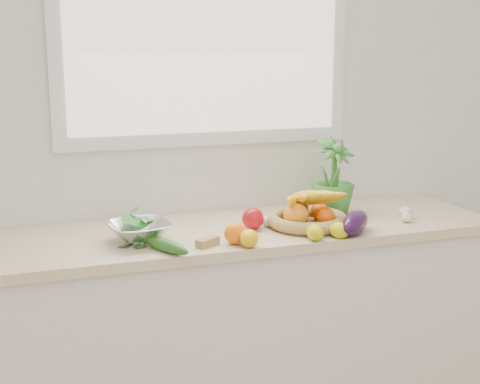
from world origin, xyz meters
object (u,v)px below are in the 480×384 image
object	(u,v)px
apple	(253,219)
cucumber	(164,245)
fruit_basket	(307,215)
potted_herb	(333,176)
eggplant	(355,223)
colander_with_spinach	(139,226)

from	to	relation	value
apple	cucumber	world-z (taller)	apple
cucumber	apple	bearing A→B (deg)	22.87
apple	fruit_basket	world-z (taller)	fruit_basket
potted_herb	eggplant	bearing A→B (deg)	-100.49
potted_herb	cucumber	bearing A→B (deg)	-159.92
apple	cucumber	bearing A→B (deg)	-157.13
potted_herb	apple	bearing A→B (deg)	-162.68
fruit_basket	cucumber	bearing A→B (deg)	-167.66
eggplant	colander_with_spinach	size ratio (longest dim) A/B	0.89
cucumber	fruit_basket	distance (m)	0.64
cucumber	colander_with_spinach	size ratio (longest dim) A/B	1.04
apple	potted_herb	bearing A→B (deg)	17.32
potted_herb	colander_with_spinach	size ratio (longest dim) A/B	1.34
cucumber	potted_herb	world-z (taller)	potted_herb
cucumber	potted_herb	bearing A→B (deg)	20.08
fruit_basket	eggplant	bearing A→B (deg)	-48.57
apple	eggplant	bearing A→B (deg)	-27.59
eggplant	colander_with_spinach	bearing A→B (deg)	169.05
colander_with_spinach	fruit_basket	bearing A→B (deg)	-0.36
apple	colander_with_spinach	world-z (taller)	colander_with_spinach
potted_herb	fruit_basket	distance (m)	0.28
eggplant	fruit_basket	distance (m)	0.21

